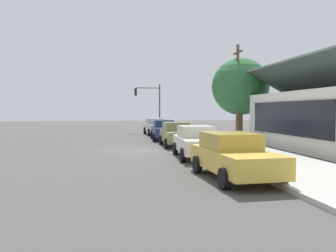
% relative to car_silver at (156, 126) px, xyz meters
% --- Properties ---
extents(ground_plane, '(120.00, 120.00, 0.00)m').
position_rel_car_silver_xyz_m(ground_plane, '(13.21, -2.67, -0.82)').
color(ground_plane, '#4C4947').
extents(sidewalk_curb, '(60.00, 4.20, 0.16)m').
position_rel_car_silver_xyz_m(sidewalk_curb, '(13.21, 2.93, -0.74)').
color(sidewalk_curb, '#B2AFA8').
rests_on(sidewalk_curb, ground).
extents(car_silver, '(4.86, 2.11, 1.59)m').
position_rel_car_silver_xyz_m(car_silver, '(0.00, 0.00, 0.00)').
color(car_silver, silver).
rests_on(car_silver, ground).
extents(car_navy, '(4.89, 2.14, 1.59)m').
position_rel_car_silver_xyz_m(car_navy, '(5.82, -0.04, 0.00)').
color(car_navy, navy).
rests_on(car_navy, ground).
extents(car_olive, '(4.37, 2.02, 1.59)m').
position_rel_car_silver_xyz_m(car_olive, '(11.21, 0.03, -0.00)').
color(car_olive, olive).
rests_on(car_olive, ground).
extents(car_ivory, '(4.72, 2.27, 1.59)m').
position_rel_car_silver_xyz_m(car_ivory, '(16.93, 0.04, 0.00)').
color(car_ivory, silver).
rests_on(car_ivory, ground).
extents(car_mustard, '(4.70, 2.26, 1.59)m').
position_rel_car_silver_xyz_m(car_mustard, '(22.56, -0.00, 0.00)').
color(car_mustard, gold).
rests_on(car_mustard, ground).
extents(shade_tree, '(4.63, 4.63, 6.63)m').
position_rel_car_silver_xyz_m(shade_tree, '(6.80, 6.11, 3.48)').
color(shade_tree, brown).
rests_on(shade_tree, ground).
extents(traffic_light_main, '(0.37, 2.79, 5.20)m').
position_rel_car_silver_xyz_m(traffic_light_main, '(-3.90, -0.13, 2.68)').
color(traffic_light_main, '#383833').
rests_on(traffic_light_main, ground).
extents(utility_pole_wooden, '(1.80, 0.24, 7.50)m').
position_rel_car_silver_xyz_m(utility_pole_wooden, '(7.74, 5.53, 3.11)').
color(utility_pole_wooden, brown).
rests_on(utility_pole_wooden, ground).
extents(fire_hydrant_red, '(0.22, 0.22, 0.71)m').
position_rel_car_silver_xyz_m(fire_hydrant_red, '(6.65, 1.53, -0.32)').
color(fire_hydrant_red, red).
rests_on(fire_hydrant_red, sidewalk_curb).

